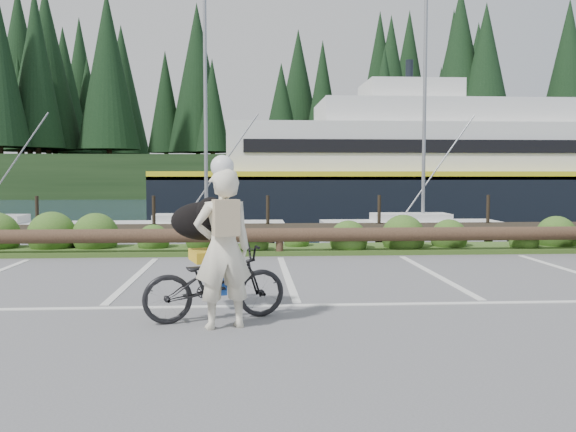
# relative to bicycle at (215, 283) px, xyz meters

# --- Properties ---
(ground) EXTENTS (72.00, 72.00, 0.00)m
(ground) POSITION_rel_bicycle_xyz_m (1.06, 1.13, -0.46)
(ground) COLOR #5B5B5E
(harbor_backdrop) EXTENTS (170.00, 160.00, 30.00)m
(harbor_backdrop) POSITION_rel_bicycle_xyz_m (1.45, 79.59, -0.46)
(harbor_backdrop) COLOR #172538
(harbor_backdrop) RESTS_ON ground
(vegetation_strip) EXTENTS (34.00, 1.60, 0.10)m
(vegetation_strip) POSITION_rel_bicycle_xyz_m (1.06, 6.43, -0.41)
(vegetation_strip) COLOR #3D5B21
(vegetation_strip) RESTS_ON ground
(log_rail) EXTENTS (32.00, 0.30, 0.60)m
(log_rail) POSITION_rel_bicycle_xyz_m (1.06, 5.73, -0.46)
(log_rail) COLOR #443021
(log_rail) RESTS_ON ground
(bicycle) EXTENTS (1.84, 1.08, 0.91)m
(bicycle) POSITION_rel_bicycle_xyz_m (0.00, 0.00, 0.00)
(bicycle) COLOR black
(bicycle) RESTS_ON ground
(cyclist) EXTENTS (0.76, 0.61, 1.83)m
(cyclist) POSITION_rel_bicycle_xyz_m (0.12, -0.39, 0.46)
(cyclist) COLOR #EFE7CA
(cyclist) RESTS_ON ground
(dog) EXTENTS (0.65, 0.95, 0.50)m
(dog) POSITION_rel_bicycle_xyz_m (-0.16, 0.54, 0.71)
(dog) COLOR black
(dog) RESTS_ON bicycle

